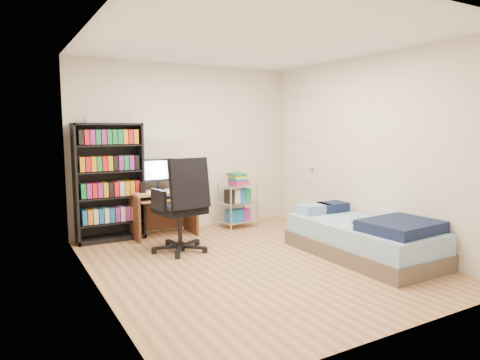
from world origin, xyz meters
TOP-DOWN VIEW (x-y plane):
  - room at (0.00, 0.00)m, footprint 3.58×4.08m
  - media_shelf at (-1.21, 1.84)m, footprint 0.91×0.30m
  - computer_desk at (-0.41, 1.73)m, footprint 0.88×0.51m
  - office_chair at (-0.56, 0.82)m, footprint 0.81×0.81m
  - wire_cart at (0.71, 1.66)m, footprint 0.56×0.43m
  - bed at (1.26, -0.46)m, footprint 0.94×1.89m
  - door at (1.72, 1.35)m, footprint 0.12×0.80m

SIDE VIEW (x-z plane):
  - bed at x=1.26m, z-range -0.03..0.51m
  - office_chair at x=-0.56m, z-range -0.22..0.98m
  - wire_cart at x=0.71m, z-range 0.13..0.98m
  - computer_desk at x=-0.41m, z-range 0.04..1.16m
  - media_shelf at x=-1.21m, z-range -0.01..1.68m
  - door at x=1.72m, z-range 0.00..2.00m
  - room at x=0.00m, z-range -0.04..2.54m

